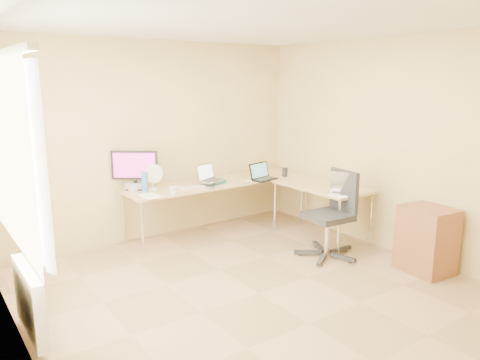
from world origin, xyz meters
TOP-DOWN VIEW (x-y plane):
  - floor at (0.00, 0.00)m, footprint 4.50×4.50m
  - ceiling at (0.00, 0.00)m, footprint 4.50×4.50m
  - wall_back at (0.00, 2.25)m, footprint 4.50×0.00m
  - wall_left at (-2.10, 0.00)m, footprint 0.00×4.50m
  - wall_right at (2.10, 0.00)m, footprint 0.00×4.50m
  - desk_main at (0.72, 1.85)m, footprint 2.65×0.70m
  - desk_return at (1.70, 0.85)m, footprint 0.70×1.30m
  - monitor at (-0.40, 2.05)m, footprint 0.58×0.50m
  - book_stack at (0.61, 1.79)m, footprint 0.27×0.32m
  - laptop_center at (0.52, 1.73)m, footprint 0.42×0.38m
  - laptop_black at (1.29, 1.57)m, footprint 0.42×0.35m
  - keyboard at (0.26, 1.71)m, footprint 0.43×0.14m
  - mouse at (1.01, 1.55)m, footprint 0.12×0.10m
  - mug at (-0.13, 1.55)m, footprint 0.11×0.11m
  - cd_stack at (0.40, 1.55)m, footprint 0.15×0.15m
  - water_bottle at (-0.37, 1.84)m, footprint 0.10×0.10m
  - papers at (-0.40, 1.61)m, footprint 0.22×0.29m
  - white_box at (-0.39, 2.05)m, footprint 0.24×0.18m
  - desk_fan at (-0.23, 1.92)m, footprint 0.24×0.24m
  - black_cup at (1.66, 1.55)m, footprint 0.10×0.10m
  - laptop_return at (1.59, 0.37)m, footprint 0.43×0.39m
  - office_chair at (1.28, 0.32)m, footprint 0.68×0.68m
  - cabinet at (1.85, -0.63)m, footprint 0.49×0.58m
  - radiator at (-2.03, 0.40)m, footprint 0.09×0.80m
  - window at (-2.05, 0.40)m, footprint 0.10×1.80m

SIDE VIEW (x-z plane):
  - floor at x=0.00m, z-range 0.00..0.00m
  - radiator at x=-2.03m, z-range 0.07..0.62m
  - cabinet at x=1.85m, z-range -0.01..0.73m
  - desk_main at x=0.72m, z-range 0.00..0.73m
  - desk_return at x=1.70m, z-range 0.00..0.73m
  - office_chair at x=1.28m, z-range -0.02..1.02m
  - papers at x=-0.40m, z-range 0.73..0.74m
  - keyboard at x=0.26m, z-range 0.73..0.75m
  - cd_stack at x=0.40m, z-range 0.73..0.76m
  - mouse at x=1.01m, z-range 0.73..0.77m
  - book_stack at x=0.61m, z-range 0.73..0.78m
  - white_box at x=-0.39m, z-range 0.73..0.82m
  - mug at x=-0.13m, z-range 0.73..0.82m
  - black_cup at x=1.66m, z-range 0.73..0.86m
  - laptop_black at x=1.29m, z-range 0.73..0.96m
  - laptop_return at x=1.59m, z-range 0.73..0.97m
  - water_bottle at x=-0.37m, z-range 0.73..0.99m
  - desk_fan at x=-0.23m, z-range 0.73..1.03m
  - laptop_center at x=0.52m, z-range 0.78..1.00m
  - monitor at x=-0.40m, z-range 0.73..1.23m
  - wall_back at x=0.00m, z-range -0.95..3.55m
  - wall_left at x=-2.10m, z-range -0.95..3.55m
  - wall_right at x=2.10m, z-range -0.95..3.55m
  - window at x=-2.05m, z-range 0.85..2.25m
  - ceiling at x=0.00m, z-range 2.60..2.60m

